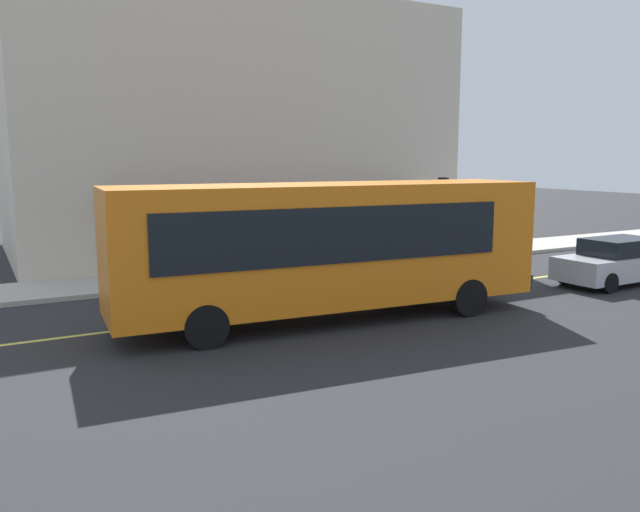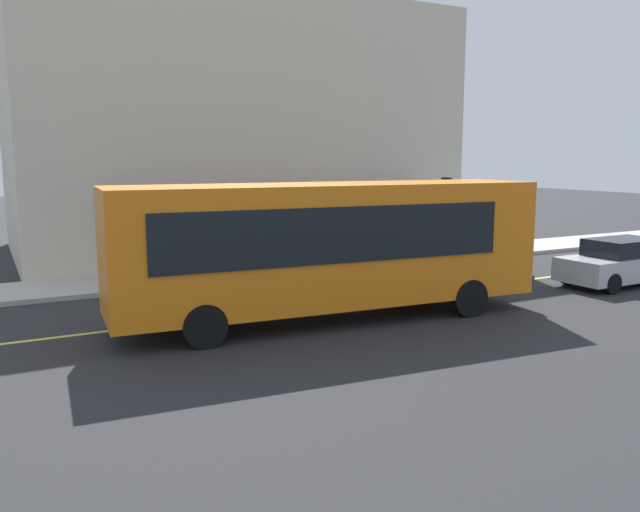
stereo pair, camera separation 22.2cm
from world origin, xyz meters
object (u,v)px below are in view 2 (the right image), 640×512
object	(u,v)px
bus	(331,244)
pedestrian_mid_block	(479,229)
car_silver	(620,262)
traffic_light	(447,198)

from	to	relation	value
bus	pedestrian_mid_block	distance (m)	11.89
pedestrian_mid_block	car_silver	bearing A→B (deg)	-87.18
bus	car_silver	size ratio (longest dim) A/B	2.61
car_silver	pedestrian_mid_block	world-z (taller)	pedestrian_mid_block
traffic_light	car_silver	xyz separation A→B (m)	(1.95, -6.52, -1.79)
traffic_light	bus	bearing A→B (deg)	-144.95
bus	car_silver	xyz separation A→B (m)	(10.58, -0.47, -1.24)
bus	pedestrian_mid_block	bearing A→B (deg)	30.07
bus	pedestrian_mid_block	size ratio (longest dim) A/B	6.26
traffic_light	car_silver	size ratio (longest dim) A/B	0.74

